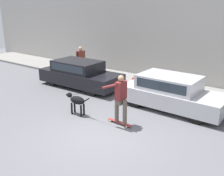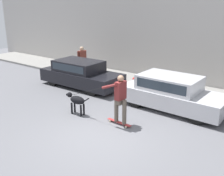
% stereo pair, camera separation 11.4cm
% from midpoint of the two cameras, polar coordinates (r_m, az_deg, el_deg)
% --- Properties ---
extents(ground_plane, '(36.00, 36.00, 0.00)m').
position_cam_midpoint_polar(ground_plane, '(8.31, -3.01, -10.40)').
color(ground_plane, slate).
extents(back_wall, '(32.00, 0.30, 5.13)m').
position_cam_midpoint_polar(back_wall, '(13.54, 16.40, 11.33)').
color(back_wall, '#B2ADA8').
rests_on(back_wall, ground_plane).
extents(sidewalk_curb, '(30.00, 2.41, 0.13)m').
position_cam_midpoint_polar(sidewalk_curb, '(12.79, 13.24, -0.26)').
color(sidewalk_curb, gray).
rests_on(sidewalk_curb, ground_plane).
extents(parked_car_0, '(4.23, 1.76, 1.30)m').
position_cam_midpoint_polar(parked_car_0, '(13.00, -7.27, 2.99)').
color(parked_car_0, black).
rests_on(parked_car_0, ground_plane).
extents(parked_car_1, '(4.06, 1.72, 1.33)m').
position_cam_midpoint_polar(parked_car_1, '(10.38, 12.46, -1.05)').
color(parked_car_1, black).
rests_on(parked_car_1, ground_plane).
extents(dog, '(1.06, 0.35, 0.79)m').
position_cam_midpoint_polar(dog, '(9.73, -8.03, -2.75)').
color(dog, black).
rests_on(dog, ground_plane).
extents(skateboarder, '(2.59, 0.59, 1.74)m').
position_cam_midpoint_polar(skateboarder, '(8.65, 1.48, -1.99)').
color(skateboarder, beige).
rests_on(skateboarder, ground_plane).
extents(pedestrian_with_bag, '(0.29, 0.71, 1.53)m').
position_cam_midpoint_polar(pedestrian_with_bag, '(15.06, -6.96, 6.35)').
color(pedestrian_with_bag, '#3D4760').
rests_on(pedestrian_with_bag, sidewalk_curb).
extents(fire_hydrant, '(0.18, 0.18, 0.75)m').
position_cam_midpoint_polar(fire_hydrant, '(12.07, 4.45, 0.73)').
color(fire_hydrant, red).
rests_on(fire_hydrant, ground_plane).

